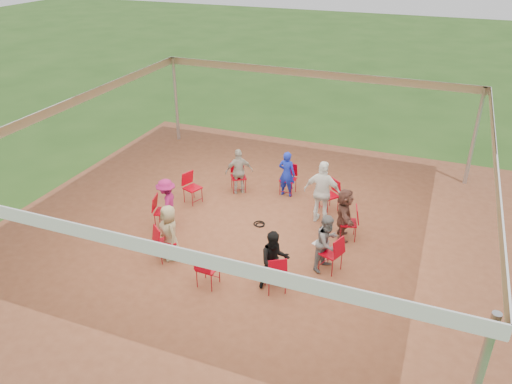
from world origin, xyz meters
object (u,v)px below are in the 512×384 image
(chair_4, at_px, (239,177))
(person_seated_4, at_px, (167,204))
(laptop, at_px, (321,242))
(chair_5, at_px, (193,188))
(person_seated_0, at_px, (327,243))
(cable_coil, at_px, (260,224))
(person_seated_6, at_px, (274,260))
(standing_person, at_px, (323,192))
(chair_6, at_px, (163,212))
(chair_3, at_px, (288,180))
(chair_8, at_px, (208,268))
(chair_7, at_px, (165,243))
(person_seated_1, at_px, (344,214))
(person_seated_3, at_px, (239,171))
(person_seated_2, at_px, (287,174))
(chair_9, at_px, (275,273))
(chair_2, at_px, (329,196))
(chair_0, at_px, (331,253))
(person_seated_5, at_px, (169,232))
(chair_1, at_px, (348,223))

(chair_4, distance_m, person_seated_4, 2.72)
(chair_4, relative_size, laptop, 2.46)
(chair_5, relative_size, person_seated_0, 0.66)
(cable_coil, xyz_separation_m, laptop, (1.94, -1.14, 0.62))
(chair_4, relative_size, person_seated_6, 0.66)
(standing_person, bearing_deg, chair_6, 27.56)
(chair_3, xyz_separation_m, chair_8, (-0.27, -4.73, 0.00))
(chair_7, distance_m, person_seated_0, 3.74)
(person_seated_1, bearing_deg, cable_coil, 80.02)
(person_seated_3, bearing_deg, chair_3, 166.58)
(person_seated_0, relative_size, person_seated_2, 1.00)
(chair_5, bearing_deg, cable_coil, 99.31)
(person_seated_2, xyz_separation_m, laptop, (1.81, -3.00, -0.05))
(person_seated_2, relative_size, laptop, 3.75)
(chair_6, relative_size, person_seated_6, 0.66)
(person_seated_0, bearing_deg, person_seated_4, 108.00)
(chair_9, relative_size, person_seated_4, 0.66)
(chair_2, xyz_separation_m, chair_8, (-1.63, -4.20, 0.00))
(chair_3, height_order, laptop, chair_3)
(chair_2, xyz_separation_m, chair_9, (-0.22, -3.82, 0.00))
(person_seated_1, bearing_deg, chair_5, 71.52)
(chair_0, xyz_separation_m, chair_2, (-0.71, 2.69, 0.00))
(chair_5, relative_size, person_seated_3, 0.66)
(chair_2, relative_size, standing_person, 0.52)
(chair_4, height_order, person_seated_3, person_seated_3)
(person_seated_2, bearing_deg, standing_person, 144.25)
(chair_9, relative_size, person_seated_2, 0.66)
(chair_9, bearing_deg, chair_7, 144.00)
(person_seated_2, bearing_deg, chair_9, 108.48)
(chair_2, xyz_separation_m, cable_coil, (-1.50, -1.44, -0.43))
(chair_2, distance_m, chair_3, 1.46)
(chair_3, distance_m, chair_8, 4.73)
(chair_4, height_order, person_seated_6, person_seated_6)
(chair_2, relative_size, person_seated_0, 0.66)
(person_seated_0, relative_size, person_seated_4, 1.00)
(person_seated_5, xyz_separation_m, standing_person, (2.88, 2.91, 0.18))
(chair_2, distance_m, person_seated_5, 4.62)
(chair_4, height_order, cable_coil, chair_4)
(chair_0, height_order, chair_1, same)
(person_seated_4, xyz_separation_m, person_seated_5, (0.75, -1.17, 0.00))
(person_seated_5, xyz_separation_m, laptop, (3.36, 0.99, -0.05))
(chair_1, relative_size, standing_person, 0.52)
(chair_0, relative_size, cable_coil, 2.46)
(chair_5, xyz_separation_m, cable_coil, (2.21, -0.47, -0.43))
(chair_1, bearing_deg, chair_8, 126.00)
(chair_0, bearing_deg, chair_8, 144.00)
(chair_2, xyz_separation_m, person_seated_3, (-2.71, 0.06, 0.24))
(chair_5, bearing_deg, person_seated_1, 107.52)
(chair_7, xyz_separation_m, cable_coil, (1.50, 2.22, -0.43))
(chair_7, bearing_deg, chair_6, 162.00)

